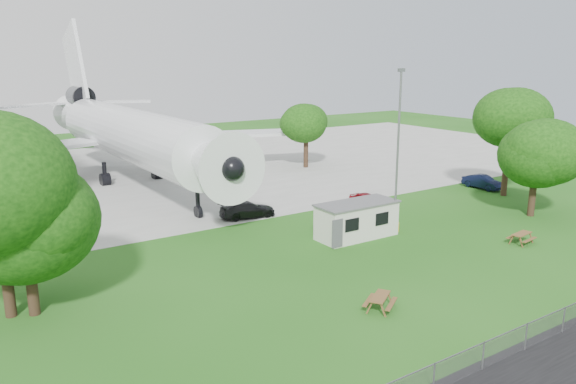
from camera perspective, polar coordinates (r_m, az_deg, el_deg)
ground at (r=33.19m, az=8.00°, el=-9.40°), size 160.00×160.00×0.00m
concrete_apron at (r=65.29m, az=-14.74°, el=1.71°), size 120.00×46.00×0.03m
airliner at (r=61.82m, az=-16.12°, el=5.93°), size 46.36×47.73×17.69m
site_cabin at (r=41.30m, az=7.01°, el=-2.82°), size 6.76×2.75×2.62m
picnic_west at (r=30.40m, az=9.30°, el=-11.68°), size 2.32×2.23×0.76m
picnic_east at (r=43.26m, az=22.58°, el=-4.84°), size 1.99×1.74×0.76m
fence at (r=27.61m, az=21.70°, el=-15.25°), size 58.00×0.04×1.30m
lamp_mast at (r=41.33m, az=11.07°, el=3.71°), size 0.16×0.16×12.00m
tree_west_small at (r=30.59m, az=-25.21°, el=-2.65°), size 7.57×7.57×8.80m
tree_east_front at (r=49.93m, az=23.97°, el=3.80°), size 6.84×6.84×8.87m
tree_east_back at (r=56.40m, az=21.61°, el=6.43°), size 6.77×6.77×10.23m
tree_far_apron at (r=66.68m, az=1.85°, el=7.14°), size 5.57×5.57×8.28m
car_ne_hatch at (r=49.23m, az=8.15°, el=-0.95°), size 1.73×4.02×1.35m
car_ne_sedan at (r=59.60m, az=19.16°, el=0.96°), size 1.53×4.15×1.36m
car_apron_van at (r=46.21m, az=-4.14°, el=-1.81°), size 4.88×2.61×1.34m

